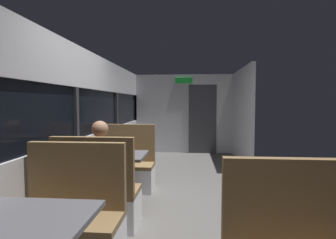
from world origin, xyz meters
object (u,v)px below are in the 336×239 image
Objects in this scene: bench_mid_window_facing_end at (98,200)px; bench_mid_window_facing_entry at (126,170)px; bench_near_window_facing_entry at (70,229)px; dining_table_near_window at (21,233)px; coffee_cup_primary at (96,152)px; seated_passenger at (100,180)px; dining_table_mid_window at (114,161)px.

bench_mid_window_facing_entry is (0.00, 1.40, 0.00)m from bench_mid_window_facing_end.
bench_near_window_facing_entry is 2.14m from bench_mid_window_facing_entry.
dining_table_near_window is 2.02m from coffee_cup_primary.
bench_mid_window_facing_end reaches higher than coffee_cup_primary.
seated_passenger reaches higher than bench_mid_window_facing_end.
bench_mid_window_facing_end reaches higher than dining_table_mid_window.
bench_mid_window_facing_end is at bearing -90.00° from dining_table_mid_window.
bench_near_window_facing_entry is at bearing -80.29° from coffee_cup_primary.
coffee_cup_primary is (-0.22, 2.01, 0.15)m from dining_table_near_window.
bench_near_window_facing_entry is 1.22× the size of dining_table_mid_window.
seated_passenger is 14.00× the size of coffee_cup_primary.
bench_mid_window_facing_end is at bearing 90.00° from dining_table_near_window.
bench_near_window_facing_entry is at bearing 90.00° from dining_table_near_window.
coffee_cup_primary reaches higher than dining_table_near_window.
bench_mid_window_facing_end is at bearing -90.00° from seated_passenger.
bench_near_window_facing_entry reaches higher than dining_table_mid_window.
seated_passenger is (0.00, 1.51, -0.10)m from dining_table_near_window.
bench_mid_window_facing_entry is (0.00, 2.84, -0.31)m from dining_table_near_window.
bench_near_window_facing_entry and bench_mid_window_facing_entry have the same top height.
dining_table_near_window is at bearing -83.64° from coffee_cup_primary.
bench_mid_window_facing_entry is 1.34m from seated_passenger.
seated_passenger is (0.00, 0.07, 0.21)m from bench_mid_window_facing_end.
bench_mid_window_facing_end is (0.00, 1.44, -0.31)m from dining_table_near_window.
seated_passenger is (0.00, -0.63, -0.10)m from dining_table_mid_window.
bench_mid_window_facing_entry is at bearing 90.00° from dining_table_near_window.
seated_passenger is (0.00, 0.81, 0.21)m from bench_near_window_facing_entry.
bench_mid_window_facing_entry is 0.87× the size of seated_passenger.
dining_table_mid_window is (0.00, 2.14, 0.00)m from dining_table_near_window.
seated_passenger is 0.60m from coffee_cup_primary.
seated_passenger reaches higher than bench_mid_window_facing_entry.
bench_mid_window_facing_end is (0.00, 0.74, 0.00)m from bench_near_window_facing_entry.
dining_table_near_window is at bearing -90.00° from bench_near_window_facing_entry.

